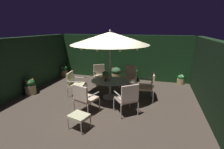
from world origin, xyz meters
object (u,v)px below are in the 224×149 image
object	(u,v)px
patio_chair_northeast	(84,97)
potted_plant_left_near	(98,72)
ottoman_footrest	(79,117)
potted_plant_right_near	(64,71)
patio_chair_southeast	(148,85)
patio_chair_south	(129,75)
centerpiece_planter	(106,75)
potted_plant_front_corner	(132,74)
patio_dining_table	(110,84)
patio_chair_east	(127,97)
potted_plant_back_left	(116,73)
potted_plant_back_center	(181,79)
patio_umbrella	(110,38)
patio_chair_north	(75,82)
potted_plant_back_right	(30,87)
patio_chair_southwest	(100,74)

from	to	relation	value
patio_chair_northeast	potted_plant_left_near	bearing A→B (deg)	103.68
ottoman_footrest	potted_plant_right_near	xyz separation A→B (m)	(-3.17, 4.38, -0.04)
patio_chair_southeast	patio_chair_south	size ratio (longest dim) A/B	1.02
centerpiece_planter	potted_plant_front_corner	bearing A→B (deg)	75.12
patio_dining_table	patio_chair_southeast	size ratio (longest dim) A/B	1.45
patio_chair_east	patio_chair_south	xyz separation A→B (m)	(-0.41, 2.52, -0.03)
patio_chair_northeast	ottoman_footrest	size ratio (longest dim) A/B	1.64
patio_chair_south	potted_plant_back_left	distance (m)	1.26
ottoman_footrest	potted_plant_back_center	world-z (taller)	potted_plant_back_center
patio_umbrella	patio_chair_north	size ratio (longest dim) A/B	2.99
potted_plant_front_corner	potted_plant_back_center	distance (m)	2.37
patio_umbrella	patio_chair_north	bearing A→B (deg)	-174.12
potted_plant_front_corner	potted_plant_back_right	xyz separation A→B (m)	(-3.75, -2.84, -0.07)
patio_chair_southeast	potted_plant_back_center	world-z (taller)	patio_chair_southeast
patio_dining_table	patio_chair_southeast	distance (m)	1.46
patio_chair_east	patio_chair_southwest	bearing A→B (deg)	126.96
patio_chair_northeast	potted_plant_right_near	xyz separation A→B (m)	(-2.93, 3.52, -0.23)
patio_chair_south	potted_plant_back_center	size ratio (longest dim) A/B	2.17
patio_chair_east	potted_plant_back_left	bearing A→B (deg)	110.26
patio_chair_northeast	patio_chair_north	bearing A→B (deg)	129.13
patio_chair_north	patio_chair_south	world-z (taller)	patio_chair_south
potted_plant_left_near	potted_plant_back_left	bearing A→B (deg)	4.89
patio_chair_southeast	patio_dining_table	bearing A→B (deg)	-172.17
patio_chair_northeast	patio_chair_southeast	world-z (taller)	patio_chair_southeast
patio_dining_table	ottoman_footrest	bearing A→B (deg)	-95.14
patio_chair_southwest	potted_plant_right_near	size ratio (longest dim) A/B	1.63
patio_chair_south	potted_plant_right_near	xyz separation A→B (m)	(-3.87, 0.75, -0.25)
patio_chair_southeast	potted_plant_left_near	distance (m)	3.41
potted_plant_right_near	potted_plant_front_corner	xyz separation A→B (m)	(3.85, 0.15, 0.07)
patio_chair_southeast	potted_plant_right_near	world-z (taller)	patio_chair_southeast
centerpiece_planter	potted_plant_back_left	bearing A→B (deg)	94.98
patio_chair_southeast	potted_plant_back_left	xyz separation A→B (m)	(-1.80, 2.07, -0.25)
potted_plant_back_right	potted_plant_back_center	bearing A→B (deg)	26.36
patio_umbrella	patio_chair_northeast	xyz separation A→B (m)	(-0.44, -1.39, -1.75)
patio_chair_northeast	potted_plant_right_near	world-z (taller)	patio_chair_northeast
potted_plant_left_near	potted_plant_back_center	xyz separation A→B (m)	(4.14, 0.27, -0.13)
patio_dining_table	centerpiece_planter	xyz separation A→B (m)	(-0.15, -0.09, 0.37)
patio_chair_east	potted_plant_back_right	xyz separation A→B (m)	(-4.18, 0.58, -0.28)
potted_plant_back_right	potted_plant_left_near	bearing A→B (deg)	54.54
patio_chair_southeast	ottoman_footrest	bearing A→B (deg)	-123.90
patio_dining_table	patio_chair_southwest	bearing A→B (deg)	125.70
patio_umbrella	potted_plant_left_near	size ratio (longest dim) A/B	4.03
patio_umbrella	patio_chair_south	bearing A→B (deg)	70.09
patio_chair_south	potted_plant_back_right	distance (m)	4.25
centerpiece_planter	patio_chair_southeast	size ratio (longest dim) A/B	0.39
patio_chair_northeast	potted_plant_back_left	bearing A→B (deg)	88.70
potted_plant_front_corner	potted_plant_left_near	xyz separation A→B (m)	(-1.79, -0.08, -0.02)
ottoman_footrest	potted_plant_front_corner	world-z (taller)	potted_plant_front_corner
potted_plant_right_near	potted_plant_left_near	bearing A→B (deg)	1.76
patio_chair_southeast	potted_plant_back_right	distance (m)	4.79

